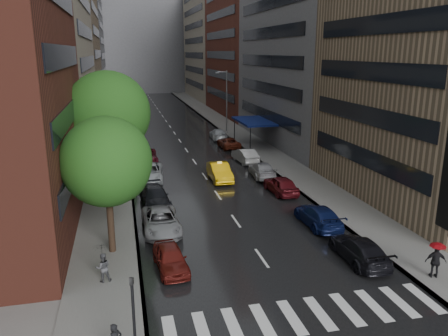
{
  "coord_description": "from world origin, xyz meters",
  "views": [
    {
      "loc": [
        -7.6,
        -18.45,
        11.86
      ],
      "look_at": [
        0.0,
        13.72,
        3.0
      ],
      "focal_mm": 35.0,
      "sensor_mm": 36.0,
      "label": 1
    }
  ],
  "objects": [
    {
      "name": "parked_cars_right",
      "position": [
        5.4,
        20.77,
        0.73
      ],
      "size": [
        2.46,
        42.64,
        1.55
      ],
      "color": "black",
      "rests_on": "ground"
    },
    {
      "name": "traffic_light",
      "position": [
        -7.6,
        -3.21,
        2.23
      ],
      "size": [
        0.18,
        0.15,
        3.45
      ],
      "color": "black",
      "rests_on": "sidewalk_left"
    },
    {
      "name": "street_lamp_left",
      "position": [
        -7.72,
        30.0,
        4.89
      ],
      "size": [
        1.74,
        0.22,
        9.0
      ],
      "color": "gray",
      "rests_on": "sidewalk_left"
    },
    {
      "name": "sidewalk_right",
      "position": [
        9.0,
        50.0,
        0.07
      ],
      "size": [
        4.0,
        140.0,
        0.15
      ],
      "primitive_type": "cube",
      "color": "gray",
      "rests_on": "ground"
    },
    {
      "name": "ped_red_umbrella",
      "position": [
        8.21,
        -0.51,
        1.33
      ],
      "size": [
        1.15,
        0.82,
        2.01
      ],
      "color": "black",
      "rests_on": "sidewalk_right"
    },
    {
      "name": "awning",
      "position": [
        8.98,
        35.0,
        3.13
      ],
      "size": [
        4.0,
        8.0,
        3.12
      ],
      "color": "navy",
      "rests_on": "sidewalk_right"
    },
    {
      "name": "road",
      "position": [
        0.0,
        50.0,
        0.01
      ],
      "size": [
        14.0,
        140.0,
        0.01
      ],
      "primitive_type": "cube",
      "color": "black",
      "rests_on": "ground"
    },
    {
      "name": "sidewalk_left",
      "position": [
        -9.0,
        50.0,
        0.07
      ],
      "size": [
        4.0,
        140.0,
        0.15
      ],
      "primitive_type": "cube",
      "color": "gray",
      "rests_on": "ground"
    },
    {
      "name": "taxi",
      "position": [
        1.15,
        20.39,
        0.82
      ],
      "size": [
        1.8,
        4.98,
        1.63
      ],
      "primitive_type": "imported",
      "rotation": [
        0.0,
        0.0,
        -0.01
      ],
      "color": "yellow",
      "rests_on": "ground"
    },
    {
      "name": "buildings_left",
      "position": [
        -15.0,
        58.79,
        15.99
      ],
      "size": [
        8.0,
        108.0,
        38.0
      ],
      "color": "maroon",
      "rests_on": "ground"
    },
    {
      "name": "tree_far",
      "position": [
        -8.6,
        31.11,
        5.0
      ],
      "size": [
        4.59,
        4.59,
        7.32
      ],
      "color": "#382619",
      "rests_on": "ground"
    },
    {
      "name": "ped_black_umbrella",
      "position": [
        -9.0,
        3.09,
        1.4
      ],
      "size": [
        0.96,
        0.98,
        2.09
      ],
      "color": "#4D4E53",
      "rests_on": "sidewalk_left"
    },
    {
      "name": "ground",
      "position": [
        0.0,
        0.0,
        0.0
      ],
      "size": [
        220.0,
        220.0,
        0.0
      ],
      "primitive_type": "plane",
      "color": "gray",
      "rests_on": "ground"
    },
    {
      "name": "building_far",
      "position": [
        0.0,
        118.0,
        16.0
      ],
      "size": [
        40.0,
        14.0,
        32.0
      ],
      "primitive_type": "cube",
      "color": "slate",
      "rests_on": "ground"
    },
    {
      "name": "tree_mid",
      "position": [
        -8.6,
        16.66,
        7.18
      ],
      "size": [
        6.58,
        6.58,
        10.48
      ],
      "color": "#382619",
      "rests_on": "ground"
    },
    {
      "name": "buildings_right",
      "position": [
        15.0,
        56.7,
        15.03
      ],
      "size": [
        8.05,
        109.1,
        36.0
      ],
      "color": "#937A5B",
      "rests_on": "ground"
    },
    {
      "name": "crosswalk",
      "position": [
        0.2,
        -2.0,
        0.01
      ],
      "size": [
        13.15,
        2.8,
        0.01
      ],
      "color": "silver",
      "rests_on": "ground"
    },
    {
      "name": "parked_cars_left",
      "position": [
        -5.4,
        20.11,
        0.76
      ],
      "size": [
        3.09,
        34.42,
        1.6
      ],
      "color": "maroon",
      "rests_on": "ground"
    },
    {
      "name": "street_lamp_right",
      "position": [
        7.72,
        45.0,
        4.89
      ],
      "size": [
        1.74,
        0.22,
        9.0
      ],
      "color": "gray",
      "rests_on": "sidewalk_right"
    },
    {
      "name": "tree_near",
      "position": [
        -8.6,
        6.72,
        5.73
      ],
      "size": [
        5.25,
        5.25,
        8.37
      ],
      "color": "#382619",
      "rests_on": "ground"
    }
  ]
}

